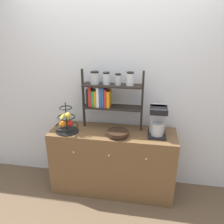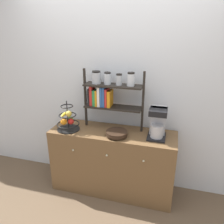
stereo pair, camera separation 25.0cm
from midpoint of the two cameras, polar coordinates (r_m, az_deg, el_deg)
ground_plane at (r=2.87m, az=1.45°, el=-22.12°), size 12.00×12.00×0.00m
wall_back at (r=2.69m, az=4.47°, el=6.62°), size 7.00×0.05×2.60m
sideboard at (r=2.80m, az=2.77°, el=-12.78°), size 1.50×0.49×0.82m
coffee_maker at (r=2.49m, az=14.68°, el=-2.74°), size 0.20×0.25×0.34m
fruit_stand at (r=2.63m, az=-8.80°, el=-2.25°), size 0.27×0.27×0.36m
wooden_bowl at (r=2.48m, az=4.14°, el=-5.64°), size 0.25×0.25×0.06m
shelf_hutch at (r=2.56m, az=1.50°, el=5.11°), size 0.73×0.20×0.71m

